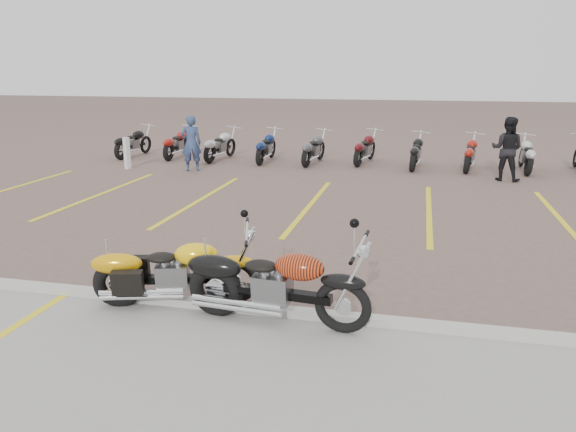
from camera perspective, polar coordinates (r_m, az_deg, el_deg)
name	(u,v)px	position (r m, az deg, el deg)	size (l,w,h in m)	color
ground	(263,261)	(9.32, -2.55, -4.61)	(100.00, 100.00, 0.00)	brown
concrete_apron	(128,423)	(5.57, -15.99, -19.52)	(60.00, 5.00, 0.01)	#9E9B93
curb	(222,306)	(7.53, -6.73, -9.07)	(60.00, 0.18, 0.12)	#ADAAA3
parking_stripes	(310,205)	(13.06, 2.22, 1.08)	(38.00, 5.50, 0.01)	yellow
yellow_cruiser	(172,274)	(7.64, -11.66, -5.79)	(2.14, 0.74, 0.90)	black
flame_cruiser	(273,287)	(6.96, -1.56, -7.26)	(2.37, 0.42, 0.97)	black
person_a	(191,143)	(17.65, -9.81, 7.30)	(0.63, 0.41, 1.72)	navy
person_b	(507,149)	(17.01, 21.36, 6.36)	(0.87, 0.68, 1.80)	black
bollard	(127,153)	(18.48, -16.04, 6.14)	(0.15, 0.15, 1.00)	silver
bg_bike_row	(339,147)	(18.83, 5.19, 6.96)	(15.65, 2.05, 1.10)	black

